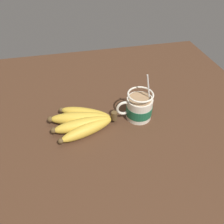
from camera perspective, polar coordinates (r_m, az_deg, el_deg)
table at (r=74.24cm, az=0.75°, el=-4.12°), size 112.54×112.54×3.13cm
coffee_mug at (r=73.72cm, az=7.01°, el=1.17°), size 12.48×8.83×16.68cm
banana_bunch at (r=71.81cm, az=-7.47°, el=-2.38°), size 22.52×17.90×4.48cm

